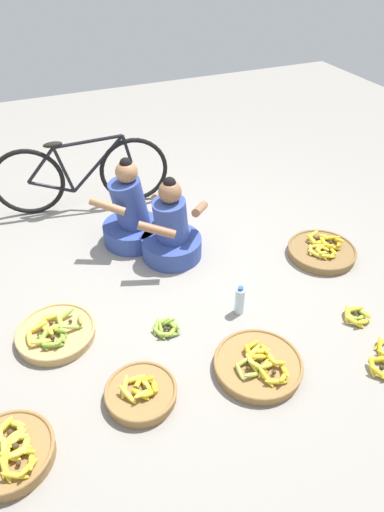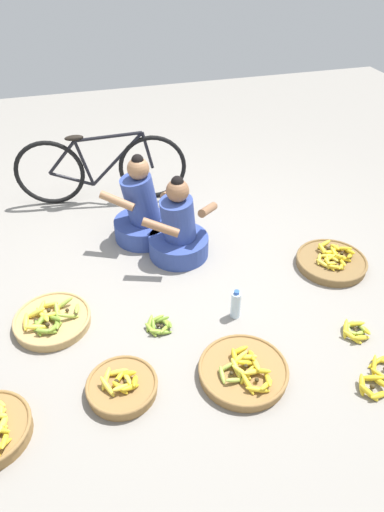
{
  "view_description": "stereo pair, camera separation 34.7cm",
  "coord_description": "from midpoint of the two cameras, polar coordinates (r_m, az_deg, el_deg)",
  "views": [
    {
      "loc": [
        -1.08,
        -2.73,
        2.47
      ],
      "look_at": [
        0.0,
        -0.2,
        0.35
      ],
      "focal_mm": 32.22,
      "sensor_mm": 36.0,
      "label": 1
    },
    {
      "loc": [
        -0.75,
        -2.84,
        2.47
      ],
      "look_at": [
        0.0,
        -0.2,
        0.35
      ],
      "focal_mm": 32.22,
      "sensor_mm": 36.0,
      "label": 2
    }
  ],
  "objects": [
    {
      "name": "water_bottle",
      "position": [
        3.44,
        3.08,
        -5.66
      ],
      "size": [
        0.07,
        0.07,
        0.25
      ],
      "color": "silver",
      "rests_on": "ground"
    },
    {
      "name": "vendor_woman_front",
      "position": [
        3.92,
        -5.09,
        2.81
      ],
      "size": [
        0.72,
        0.54,
        0.77
      ],
      "color": "#334793",
      "rests_on": "ground"
    },
    {
      "name": "banana_basket_back_center",
      "position": [
        3.01,
        -9.78,
        -16.55
      ],
      "size": [
        0.46,
        0.46,
        0.16
      ],
      "color": "olive",
      "rests_on": "ground"
    },
    {
      "name": "banana_basket_back_right",
      "position": [
        3.49,
        -19.39,
        -9.1
      ],
      "size": [
        0.56,
        0.56,
        0.15
      ],
      "color": "tan",
      "rests_on": "ground"
    },
    {
      "name": "banana_basket_near_vendor",
      "position": [
        2.99,
        -25.09,
        -21.42
      ],
      "size": [
        0.51,
        0.51,
        0.17
      ],
      "color": "olive",
      "rests_on": "ground"
    },
    {
      "name": "loose_bananas_back_left",
      "position": [
        3.37,
        -6.15,
        -9.01
      ],
      "size": [
        0.21,
        0.21,
        0.09
      ],
      "color": "#8CAD38",
      "rests_on": "ground"
    },
    {
      "name": "vendor_woman_behind",
      "position": [
        4.14,
        -9.99,
        4.81
      ],
      "size": [
        0.74,
        0.52,
        0.83
      ],
      "color": "#334793",
      "rests_on": "ground"
    },
    {
      "name": "banana_basket_near_bicycle",
      "position": [
        4.13,
        13.54,
        0.54
      ],
      "size": [
        0.59,
        0.59,
        0.15
      ],
      "color": "brown",
      "rests_on": "ground"
    },
    {
      "name": "bicycle_leaning",
      "position": [
        4.72,
        -15.63,
        9.61
      ],
      "size": [
        1.69,
        0.31,
        0.73
      ],
      "color": "black",
      "rests_on": "ground"
    },
    {
      "name": "ground_plane",
      "position": [
        3.83,
        -3.76,
        -2.56
      ],
      "size": [
        10.0,
        10.0,
        0.0
      ],
      "primitive_type": "plane",
      "color": "gray"
    },
    {
      "name": "loose_bananas_front_left",
      "position": [
        3.6,
        17.16,
        -7.19
      ],
      "size": [
        0.22,
        0.23,
        0.1
      ],
      "color": "yellow",
      "rests_on": "ground"
    },
    {
      "name": "banana_basket_mid_right",
      "position": [
        3.12,
        5.02,
        -13.44
      ],
      "size": [
        0.59,
        0.59,
        0.15
      ],
      "color": "olive",
      "rests_on": "ground"
    }
  ]
}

